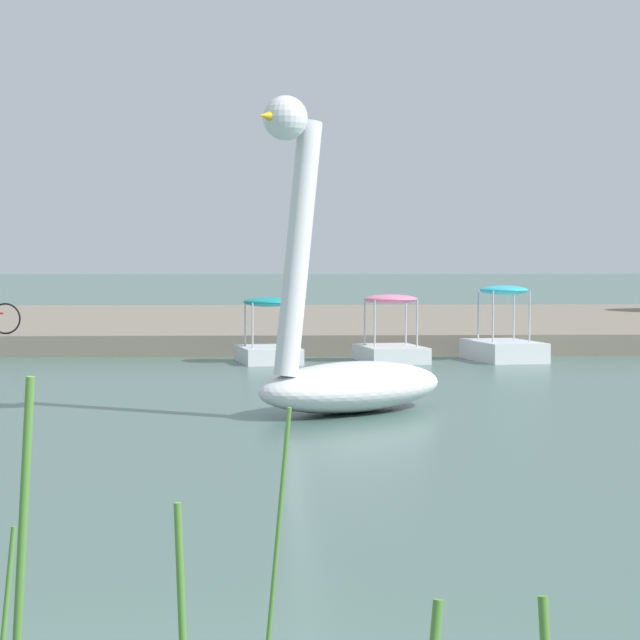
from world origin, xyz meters
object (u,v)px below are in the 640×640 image
object	(u,v)px
pedal_boat_pink	(391,341)
pedal_boat_teal	(268,341)
swan_boat	(343,359)
pedal_boat_cyan	(503,340)

from	to	relation	value
pedal_boat_pink	pedal_boat_teal	bearing A→B (deg)	-176.22
pedal_boat_teal	pedal_boat_pink	size ratio (longest dim) A/B	0.96
swan_boat	pedal_boat_teal	xyz separation A→B (m)	(-1.00, 8.93, -0.29)
swan_boat	pedal_boat_cyan	world-z (taller)	swan_boat
pedal_boat_teal	pedal_boat_pink	bearing A→B (deg)	3.78
pedal_boat_cyan	pedal_boat_pink	bearing A→B (deg)	-175.66
pedal_boat_pink	swan_boat	bearing A→B (deg)	-99.62
swan_boat	pedal_boat_pink	size ratio (longest dim) A/B	1.98
pedal_boat_cyan	swan_boat	bearing A→B (deg)	-112.96
pedal_boat_teal	pedal_boat_cyan	world-z (taller)	pedal_boat_cyan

